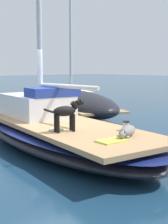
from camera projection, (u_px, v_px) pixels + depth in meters
name	position (u px, v px, depth m)	size (l,w,h in m)	color
ground_plane	(57.00, 147.00, 8.28)	(120.00, 120.00, 0.00)	navy
sailboat_main	(57.00, 134.00, 8.23)	(3.71, 7.56, 0.66)	black
cabin_house	(38.00, 104.00, 9.07)	(1.76, 2.43, 0.84)	silver
dog_black	(66.00, 112.00, 6.89)	(0.92, 0.36, 0.70)	black
dog_grey	(127.00, 131.00, 6.44)	(0.91, 0.47, 0.22)	gray
deck_winch	(126.00, 126.00, 7.07)	(0.16, 0.16, 0.21)	#B7B7BC
coiled_rope	(56.00, 130.00, 7.06)	(0.32, 0.32, 0.04)	beige
deck_towel	(112.00, 141.00, 6.02)	(0.56, 0.36, 0.03)	#D8D14C
moored_boat_starboard_side	(76.00, 102.00, 13.64)	(4.54, 6.94, 6.19)	black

